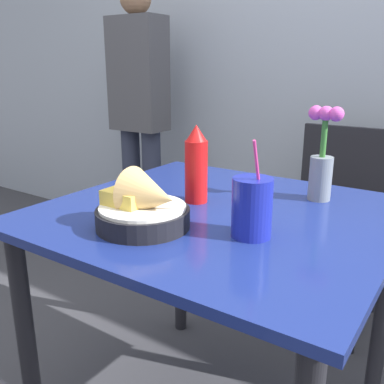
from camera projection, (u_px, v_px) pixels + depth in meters
name	position (u px, v px, depth m)	size (l,w,h in m)	color
wall_window	(359.00, 23.00, 2.02)	(7.00, 0.06, 2.60)	#9EA8B7
dining_table	(217.00, 247.00, 1.20)	(0.91, 0.86, 0.73)	navy
chair_far_window	(337.00, 207.00, 1.89)	(0.40, 0.40, 0.85)	black
food_basket	(145.00, 207.00, 1.03)	(0.23, 0.23, 0.15)	black
ketchup_bottle	(196.00, 165.00, 1.21)	(0.07, 0.07, 0.22)	red
drink_cup	(252.00, 209.00, 0.98)	(0.09, 0.09, 0.23)	#192399
flower_vase	(322.00, 160.00, 1.23)	(0.10, 0.07, 0.27)	gray
person_standing	(139.00, 106.00, 2.46)	(0.32, 0.18, 1.54)	#2D3347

